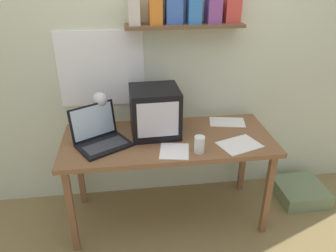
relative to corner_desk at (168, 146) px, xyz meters
name	(u,v)px	position (x,y,z in m)	size (l,w,h in m)	color
ground_plane	(168,215)	(0.00, 0.00, -0.68)	(12.00, 12.00, 0.00)	olive
back_wall	(161,50)	(0.00, 0.42, 0.63)	(5.60, 0.24, 2.60)	beige
corner_desk	(168,146)	(0.00, 0.00, 0.00)	(1.57, 0.67, 0.75)	brown
crt_monitor	(155,111)	(-0.09, 0.09, 0.25)	(0.37, 0.36, 0.36)	black
laptop	(99,135)	(-0.50, -0.01, 0.14)	(0.45, 0.43, 0.27)	black
desk_lamp	(100,103)	(-0.49, 0.17, 0.31)	(0.12, 0.18, 0.33)	silver
juice_glass	(199,145)	(0.19, -0.23, 0.12)	(0.07, 0.07, 0.12)	white
open_notebook	(227,122)	(0.52, 0.20, 0.07)	(0.31, 0.23, 0.00)	white
loose_paper_near_laptop	(174,151)	(0.02, -0.20, 0.07)	(0.24, 0.25, 0.00)	white
loose_paper_near_monitor	(239,145)	(0.50, -0.17, 0.07)	(0.34, 0.30, 0.00)	white
floor_cushion	(300,191)	(1.22, 0.08, -0.62)	(0.41, 0.41, 0.13)	gray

